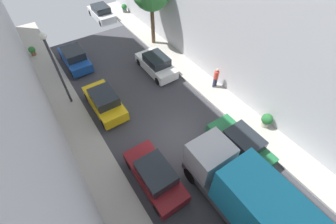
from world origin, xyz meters
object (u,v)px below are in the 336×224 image
Objects in this scene: parked_car_right_2 at (156,64)px; potted_plant_1 at (32,50)px; parked_car_left_1 at (155,176)px; parked_car_right_1 at (241,144)px; potted_plant_0 at (267,120)px; pedestrian at (216,77)px; parked_car_left_3 at (75,58)px; potted_plant_2 at (124,8)px; parked_car_left_2 at (105,102)px; lamp_post at (53,60)px; delivery_truck at (247,197)px; parked_car_right_3 at (101,13)px.

potted_plant_1 is (-8.21, 8.30, -0.12)m from parked_car_right_2.
parked_car_right_1 is (5.40, -1.12, 0.00)m from parked_car_left_1.
parked_car_left_1 reaches higher than potted_plant_0.
pedestrian is at bearing -49.31° from potted_plant_1.
parked_car_left_3 is 1.00× the size of parked_car_right_2.
potted_plant_2 is at bearing 89.50° from pedestrian.
parked_car_left_3 is 7.21m from parked_car_right_2.
parked_car_left_2 is 1.00× the size of parked_car_right_2.
lamp_post is (-7.30, 9.98, 3.07)m from parked_car_right_1.
parked_car_left_1 is at bearing -90.00° from parked_car_left_2.
potted_plant_0 is 20.78m from potted_plant_1.
pedestrian reaches higher than parked_car_left_1.
delivery_truck reaches higher than potted_plant_0.
pedestrian reaches higher than parked_car_right_3.
potted_plant_2 is (2.84, -0.04, -0.07)m from parked_car_right_3.
potted_plant_0 is at bearing 7.18° from parked_car_right_1.
parked_car_right_3 is at bearing 68.08° from parked_car_left_2.
potted_plant_2 is (8.24, 6.90, -0.07)m from parked_car_left_3.
parked_car_left_2 is 2.44× the size of pedestrian.
lamp_post is (-7.30, 0.31, 3.07)m from parked_car_right_2.
parked_car_left_3 is 16.31m from potted_plant_0.
potted_plant_1 is (-11.03, 17.61, -0.12)m from potted_plant_0.
parked_car_left_1 is 1.00× the size of parked_car_right_1.
delivery_truck is (2.70, -17.09, 1.07)m from parked_car_left_3.
parked_car_left_2 is at bearing 161.64° from pedestrian.
potted_plant_2 is at bearing 89.94° from potted_plant_0.
lamp_post is (-1.90, 8.86, 3.07)m from parked_car_left_1.
parked_car_right_2 is 1.00× the size of parked_car_right_3.
parked_car_left_2 is at bearing 124.15° from parked_car_right_1.
parked_car_right_1 reaches higher than potted_plant_0.
delivery_truck is (2.70, -3.77, 1.07)m from parked_car_left_1.
delivery_truck reaches higher than parked_car_left_2.
parked_car_left_2 is 5.66m from parked_car_right_2.
potted_plant_1 is at bearing 134.70° from parked_car_right_2.
parked_car_right_3 is at bearing 97.64° from potted_plant_0.
parked_car_right_1 is at bearing -97.58° from potted_plant_2.
potted_plant_1 is (-2.81, 10.01, -0.12)m from parked_car_left_2.
delivery_truck is at bearing -75.72° from parked_car_left_2.
parked_car_left_1 is at bearing -122.29° from parked_car_right_2.
pedestrian is (5.40, 7.92, -0.71)m from delivery_truck.
parked_car_right_3 is at bearing 179.21° from potted_plant_2.
parked_car_right_2 is 0.76× the size of lamp_post.
potted_plant_2 is at bearing 39.94° from parked_car_left_3.
parked_car_left_3 is at bearing 131.47° from pedestrian.
parked_car_right_3 is 8.90m from potted_plant_1.
parked_car_right_2 reaches higher than potted_plant_0.
parked_car_left_1 is 1.00× the size of parked_car_right_3.
parked_car_left_1 is at bearing -152.85° from pedestrian.
potted_plant_1 is at bearing 114.57° from parked_car_right_1.
parked_car_left_2 is 1.00× the size of parked_car_right_3.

